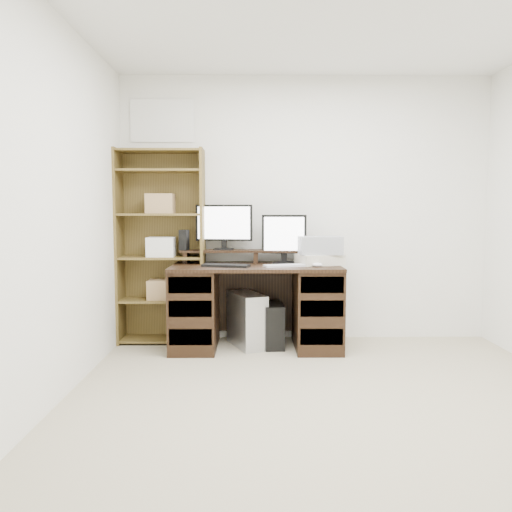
{
  "coord_description": "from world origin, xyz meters",
  "views": [
    {
      "loc": [
        -0.5,
        -2.79,
        1.23
      ],
      "look_at": [
        -0.47,
        1.43,
        0.85
      ],
      "focal_mm": 35.0,
      "sensor_mm": 36.0,
      "label": 1
    }
  ],
  "objects_px": {
    "tower_silver": "(247,320)",
    "bookshelf": "(162,245)",
    "printer": "(320,259)",
    "tower_black": "(273,325)",
    "monitor_small": "(284,237)",
    "desk": "(256,305)",
    "monitor_wide": "(224,225)"
  },
  "relations": [
    {
      "from": "tower_silver",
      "to": "bookshelf",
      "type": "relative_size",
      "value": 0.27
    },
    {
      "from": "printer",
      "to": "tower_silver",
      "type": "xyz_separation_m",
      "value": [
        -0.66,
        0.01,
        -0.55
      ]
    },
    {
      "from": "tower_black",
      "to": "tower_silver",
      "type": "bearing_deg",
      "value": 175.23
    },
    {
      "from": "monitor_small",
      "to": "tower_silver",
      "type": "distance_m",
      "value": 0.83
    },
    {
      "from": "tower_silver",
      "to": "printer",
      "type": "bearing_deg",
      "value": -23.14
    },
    {
      "from": "desk",
      "to": "bookshelf",
      "type": "height_order",
      "value": "bookshelf"
    },
    {
      "from": "tower_silver",
      "to": "monitor_wide",
      "type": "bearing_deg",
      "value": 115.79
    },
    {
      "from": "monitor_wide",
      "to": "tower_silver",
      "type": "distance_m",
      "value": 0.91
    },
    {
      "from": "monitor_wide",
      "to": "printer",
      "type": "xyz_separation_m",
      "value": [
        0.87,
        -0.2,
        -0.31
      ]
    },
    {
      "from": "desk",
      "to": "tower_silver",
      "type": "distance_m",
      "value": 0.17
    },
    {
      "from": "monitor_wide",
      "to": "tower_black",
      "type": "distance_m",
      "value": 1.03
    },
    {
      "from": "desk",
      "to": "printer",
      "type": "xyz_separation_m",
      "value": [
        0.58,
        0.03,
        0.41
      ]
    },
    {
      "from": "printer",
      "to": "desk",
      "type": "bearing_deg",
      "value": 166.16
    },
    {
      "from": "monitor_small",
      "to": "tower_black",
      "type": "bearing_deg",
      "value": -125.63
    },
    {
      "from": "bookshelf",
      "to": "desk",
      "type": "bearing_deg",
      "value": -13.62
    },
    {
      "from": "bookshelf",
      "to": "monitor_small",
      "type": "bearing_deg",
      "value": -3.34
    },
    {
      "from": "monitor_small",
      "to": "printer",
      "type": "bearing_deg",
      "value": -12.63
    },
    {
      "from": "printer",
      "to": "tower_black",
      "type": "height_order",
      "value": "printer"
    },
    {
      "from": "desk",
      "to": "bookshelf",
      "type": "relative_size",
      "value": 0.83
    },
    {
      "from": "tower_black",
      "to": "bookshelf",
      "type": "bearing_deg",
      "value": 166.48
    },
    {
      "from": "printer",
      "to": "tower_black",
      "type": "distance_m",
      "value": 0.73
    },
    {
      "from": "desk",
      "to": "tower_silver",
      "type": "height_order",
      "value": "desk"
    },
    {
      "from": "desk",
      "to": "monitor_small",
      "type": "height_order",
      "value": "monitor_small"
    },
    {
      "from": "monitor_small",
      "to": "tower_black",
      "type": "height_order",
      "value": "monitor_small"
    },
    {
      "from": "printer",
      "to": "monitor_wide",
      "type": "bearing_deg",
      "value": 150.21
    },
    {
      "from": "desk",
      "to": "monitor_small",
      "type": "xyz_separation_m",
      "value": [
        0.26,
        0.15,
        0.6
      ]
    },
    {
      "from": "printer",
      "to": "bookshelf",
      "type": "relative_size",
      "value": 0.21
    },
    {
      "from": "monitor_wide",
      "to": "tower_silver",
      "type": "xyz_separation_m",
      "value": [
        0.21,
        -0.19,
        -0.86
      ]
    },
    {
      "from": "tower_silver",
      "to": "bookshelf",
      "type": "xyz_separation_m",
      "value": [
        -0.8,
        0.17,
        0.67
      ]
    },
    {
      "from": "tower_black",
      "to": "bookshelf",
      "type": "distance_m",
      "value": 1.28
    },
    {
      "from": "printer",
      "to": "tower_silver",
      "type": "relative_size",
      "value": 0.78
    },
    {
      "from": "monitor_small",
      "to": "bookshelf",
      "type": "bearing_deg",
      "value": -176.2
    }
  ]
}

